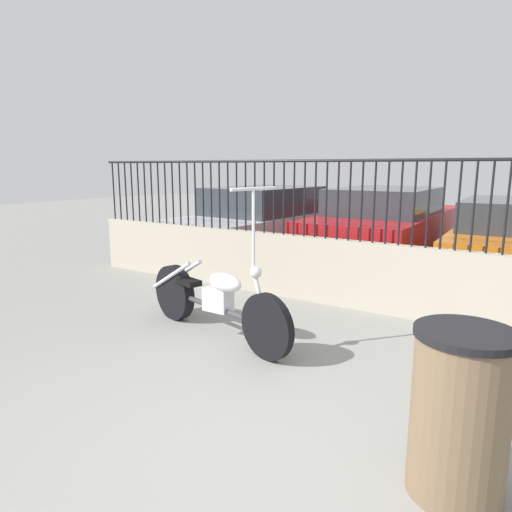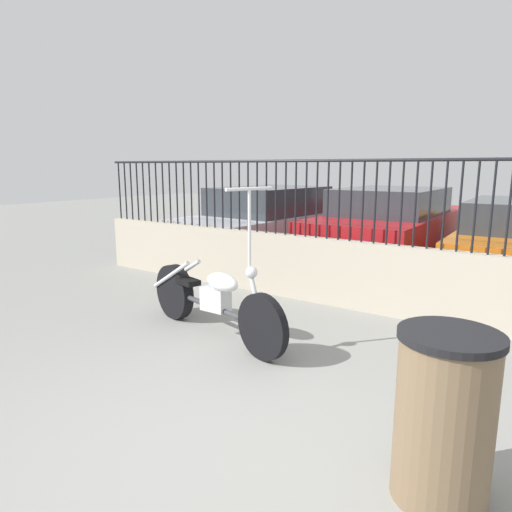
# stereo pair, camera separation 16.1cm
# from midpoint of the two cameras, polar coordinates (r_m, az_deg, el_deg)

# --- Properties ---
(ground_plane) EXTENTS (40.00, 40.00, 0.00)m
(ground_plane) POSITION_cam_midpoint_polar(r_m,az_deg,el_deg) (3.07, -0.60, -23.33)
(ground_plane) COLOR gray
(low_wall) EXTENTS (10.15, 0.18, 0.84)m
(low_wall) POSITION_cam_midpoint_polar(r_m,az_deg,el_deg) (5.59, 18.74, -3.12)
(low_wall) COLOR #B2A893
(low_wall) RESTS_ON ground_plane
(fence_railing) EXTENTS (10.15, 0.04, 0.99)m
(fence_railing) POSITION_cam_midpoint_polar(r_m,az_deg,el_deg) (5.44, 19.43, 7.54)
(fence_railing) COLOR black
(fence_railing) RESTS_ON low_wall
(motorcycle_dark_grey) EXTENTS (2.16, 0.77, 1.57)m
(motorcycle_dark_grey) POSITION_cam_midpoint_polar(r_m,az_deg,el_deg) (4.82, -5.21, -5.22)
(motorcycle_dark_grey) COLOR black
(motorcycle_dark_grey) RESTS_ON ground_plane
(trash_bin) EXTENTS (0.52, 0.52, 0.93)m
(trash_bin) POSITION_cam_midpoint_polar(r_m,az_deg,el_deg) (2.72, 24.09, -17.89)
(trash_bin) COLOR brown
(trash_bin) RESTS_ON ground_plane
(car_silver) EXTENTS (2.07, 4.70, 1.34)m
(car_silver) POSITION_cam_midpoint_polar(r_m,az_deg,el_deg) (9.27, 2.77, 4.52)
(car_silver) COLOR black
(car_silver) RESTS_ON ground_plane
(car_red) EXTENTS (1.77, 4.54, 1.37)m
(car_red) POSITION_cam_midpoint_polar(r_m,az_deg,el_deg) (8.51, 17.24, 3.60)
(car_red) COLOR black
(car_red) RESTS_ON ground_plane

